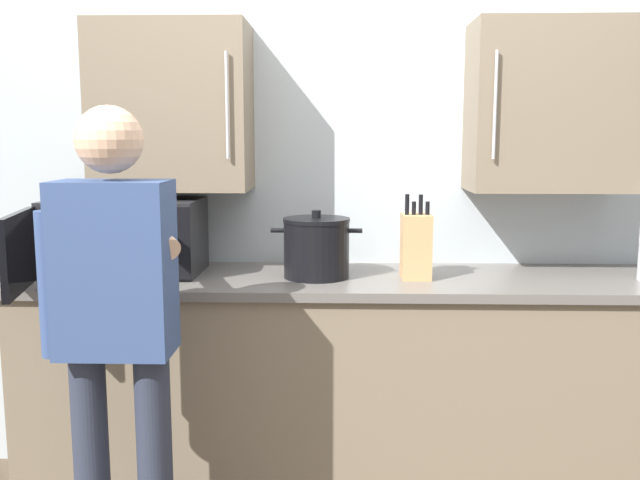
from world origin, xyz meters
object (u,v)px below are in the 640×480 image
object	(u,v)px
knife_block	(416,245)
microwave_oven	(117,237)
stock_pot	(316,248)
person_figure	(116,315)

from	to	relation	value
knife_block	microwave_oven	bearing A→B (deg)	177.51
stock_pot	knife_block	bearing A→B (deg)	-0.05
microwave_oven	knife_block	world-z (taller)	knife_block
microwave_oven	knife_block	distance (m)	1.18
knife_block	stock_pot	bearing A→B (deg)	179.95
knife_block	person_figure	bearing A→B (deg)	-147.91
microwave_oven	person_figure	world-z (taller)	person_figure
knife_block	person_figure	distance (m)	1.16
microwave_oven	stock_pot	xyz separation A→B (m)	(0.79, -0.05, -0.03)
person_figure	knife_block	bearing A→B (deg)	32.09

